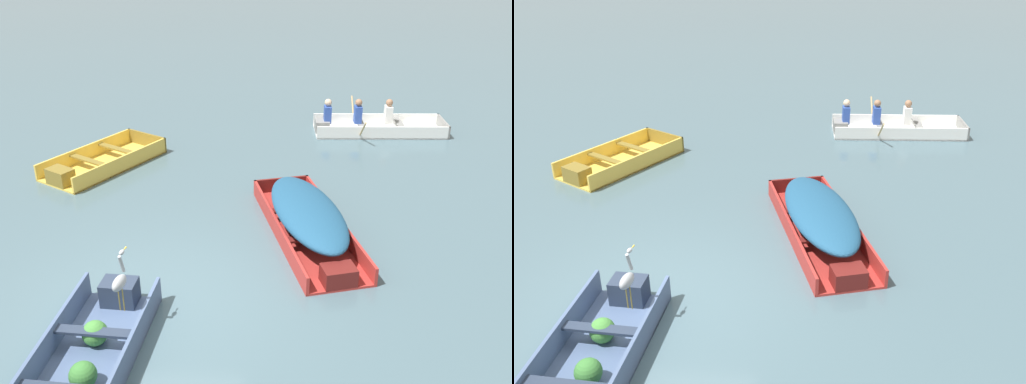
{
  "view_description": "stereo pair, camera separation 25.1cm",
  "coord_description": "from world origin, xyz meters",
  "views": [
    {
      "loc": [
        2.01,
        -6.67,
        5.13
      ],
      "look_at": [
        1.3,
        3.2,
        0.35
      ],
      "focal_mm": 40.0,
      "sensor_mm": 36.0,
      "label": 1
    },
    {
      "loc": [
        2.26,
        -6.64,
        5.13
      ],
      "look_at": [
        1.3,
        3.2,
        0.35
      ],
      "focal_mm": 40.0,
      "sensor_mm": 36.0,
      "label": 2
    }
  ],
  "objects": [
    {
      "name": "dinghy_slate_blue_foreground",
      "position": [
        -0.5,
        -1.42,
        0.16
      ],
      "size": [
        1.27,
        3.37,
        0.41
      ],
      "color": "#475B7F",
      "rests_on": "ground"
    },
    {
      "name": "heron_on_dinghy",
      "position": [
        -0.2,
        -0.65,
        0.87
      ],
      "size": [
        0.19,
        0.46,
        0.84
      ],
      "color": "olive",
      "rests_on": "dinghy_slate_blue_foreground"
    },
    {
      "name": "rowboat_white_with_crew",
      "position": [
        4.0,
        7.77,
        0.2
      ],
      "size": [
        3.46,
        2.35,
        0.9
      ],
      "color": "white",
      "rests_on": "ground"
    },
    {
      "name": "skiff_yellow_near_moored",
      "position": [
        -2.36,
        4.92,
        0.13
      ],
      "size": [
        2.46,
        3.06,
        0.37
      ],
      "color": "#E5BC47",
      "rests_on": "ground"
    },
    {
      "name": "skiff_red_mid_moored",
      "position": [
        2.29,
        2.22,
        0.38
      ],
      "size": [
        2.14,
        3.76,
        0.66
      ],
      "color": "#AD2D28",
      "rests_on": "ground"
    },
    {
      "name": "ground_plane",
      "position": [
        0.0,
        0.0,
        0.0
      ],
      "size": [
        80.0,
        80.0,
        0.0
      ],
      "primitive_type": "plane",
      "color": "#47606B"
    }
  ]
}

